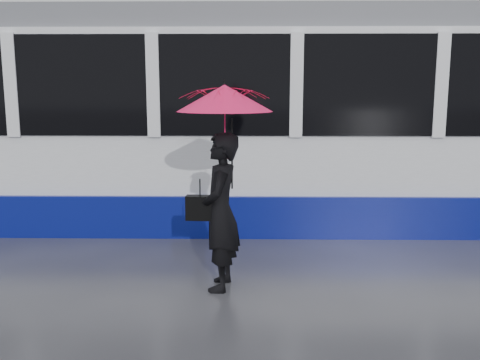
{
  "coord_description": "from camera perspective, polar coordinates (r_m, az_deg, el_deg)",
  "views": [
    {
      "loc": [
        0.04,
        -6.28,
        2.17
      ],
      "look_at": [
        -0.07,
        -0.09,
        1.1
      ],
      "focal_mm": 40.0,
      "sensor_mm": 36.0,
      "label": 1
    }
  ],
  "objects": [
    {
      "name": "ground",
      "position": [
        6.64,
        0.59,
        -9.26
      ],
      "size": [
        90.0,
        90.0,
        0.0
      ],
      "primitive_type": "plane",
      "color": "#2B2B30",
      "rests_on": "ground"
    },
    {
      "name": "rails",
      "position": [
        9.04,
        0.71,
        -4.01
      ],
      "size": [
        34.0,
        1.51,
        0.02
      ],
      "color": "#3F3D38",
      "rests_on": "ground"
    },
    {
      "name": "tram",
      "position": [
        9.34,
        20.85,
        5.92
      ],
      "size": [
        26.0,
        2.56,
        3.35
      ],
      "color": "white",
      "rests_on": "ground"
    },
    {
      "name": "woman",
      "position": [
        5.75,
        -2.09,
        -3.43
      ],
      "size": [
        0.45,
        0.65,
        1.71
      ],
      "primitive_type": "imported",
      "rotation": [
        0.0,
        0.0,
        -1.64
      ],
      "color": "black",
      "rests_on": "ground"
    },
    {
      "name": "umbrella",
      "position": [
        5.6,
        -1.64,
        6.74
      ],
      "size": [
        1.07,
        1.07,
        1.15
      ],
      "rotation": [
        0.0,
        0.0,
        -0.07
      ],
      "color": "#DE1283",
      "rests_on": "ground"
    },
    {
      "name": "handbag",
      "position": [
        5.78,
        -4.27,
        -2.97
      ],
      "size": [
        0.31,
        0.15,
        0.44
      ],
      "rotation": [
        0.0,
        0.0,
        -0.07
      ],
      "color": "black",
      "rests_on": "ground"
    }
  ]
}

